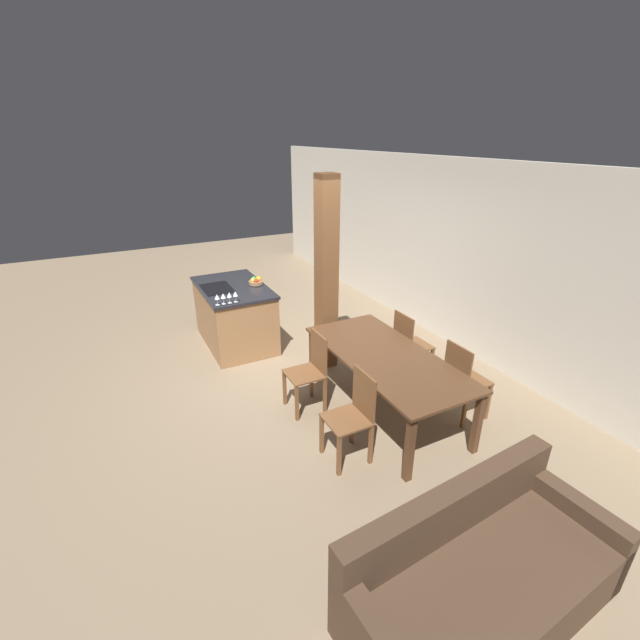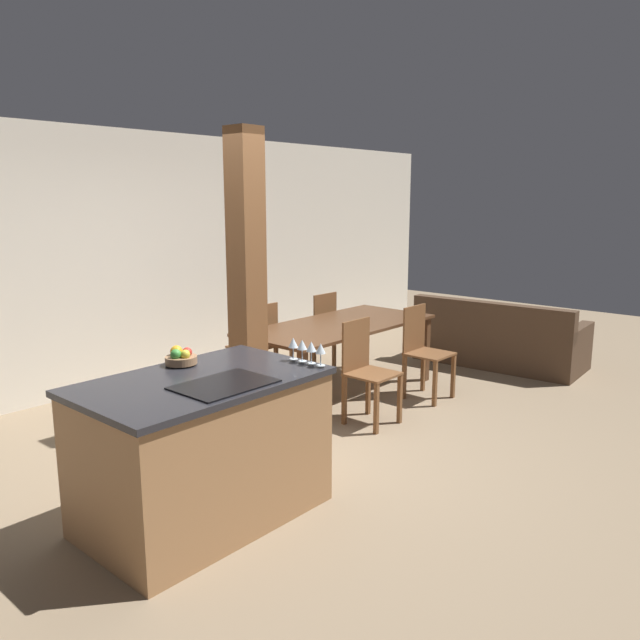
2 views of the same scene
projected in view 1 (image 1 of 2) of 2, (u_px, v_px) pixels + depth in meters
The scene contains 15 objects.
ground_plane at pixel (287, 370), 5.89m from camera, with size 16.00×16.00×0.00m, color #847056.
wall_back at pixel (444, 252), 6.44m from camera, with size 11.20×0.08×2.70m.
kitchen_island at pixel (235, 315), 6.48m from camera, with size 1.48×0.93×0.93m.
fruit_bowl at pixel (256, 281), 6.33m from camera, with size 0.21×0.21×0.12m.
wine_glass_near at pixel (217, 297), 5.54m from camera, with size 0.07×0.07×0.15m.
wine_glass_middle at pixel (223, 296), 5.58m from camera, with size 0.07×0.07×0.15m.
wine_glass_far at pixel (229, 295), 5.61m from camera, with size 0.07×0.07×0.15m.
wine_glass_end at pixel (235, 294), 5.65m from camera, with size 0.07×0.07×0.15m.
dining_table at pixel (386, 362), 4.76m from camera, with size 2.13×0.97×0.74m.
dining_chair_near_left at pixel (310, 370), 4.92m from camera, with size 0.40×0.40×0.93m.
dining_chair_near_right at pixel (353, 415), 4.14m from camera, with size 0.40×0.40×0.93m.
dining_chair_far_left at pixel (409, 344), 5.52m from camera, with size 0.40×0.40×0.93m.
dining_chair_far_right at pixel (463, 379), 4.74m from camera, with size 0.40×0.40×0.93m.
couch at pixel (481, 579), 2.85m from camera, with size 0.99×1.98×0.81m.
timber_post at pixel (326, 277), 5.54m from camera, with size 0.24×0.24×2.57m.
Camera 1 is at (4.75, -1.93, 3.00)m, focal length 24.00 mm.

